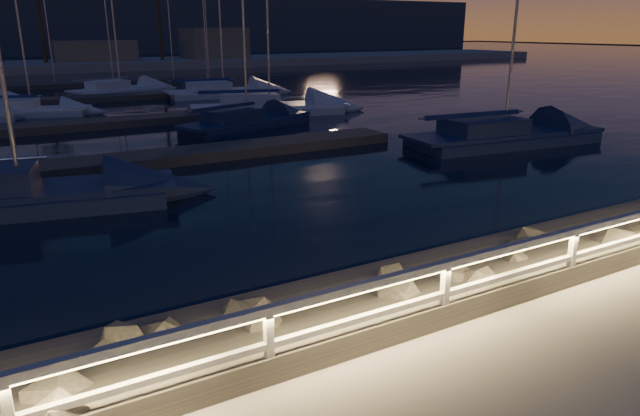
% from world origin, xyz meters
% --- Properties ---
extents(ground, '(400.00, 400.00, 0.00)m').
position_xyz_m(ground, '(0.00, 0.00, 0.00)').
color(ground, gray).
rests_on(ground, ground).
extents(harbor_water, '(400.00, 440.00, 0.60)m').
position_xyz_m(harbor_water, '(0.00, 31.22, -0.97)').
color(harbor_water, black).
rests_on(harbor_water, ground).
extents(guard_rail, '(44.11, 0.12, 1.06)m').
position_xyz_m(guard_rail, '(-0.07, -0.00, 0.77)').
color(guard_rail, silver).
rests_on(guard_rail, ground).
extents(riprap, '(39.25, 2.42, 1.33)m').
position_xyz_m(riprap, '(0.99, 1.45, -0.21)').
color(riprap, '#625E54').
rests_on(riprap, ground).
extents(floating_docks, '(22.00, 36.00, 0.40)m').
position_xyz_m(floating_docks, '(0.00, 32.50, -0.40)').
color(floating_docks, '#5E554E').
rests_on(floating_docks, ground).
extents(far_shore, '(160.00, 14.00, 5.20)m').
position_xyz_m(far_shore, '(-0.12, 74.05, 0.29)').
color(far_shore, gray).
rests_on(far_shore, ground).
extents(sailboat_b, '(8.87, 4.15, 14.59)m').
position_xyz_m(sailboat_b, '(-4.53, 12.05, -0.13)').
color(sailboat_b, '#1B274E').
rests_on(sailboat_b, ground).
extents(sailboat_d, '(9.81, 3.87, 16.17)m').
position_xyz_m(sailboat_d, '(15.01, 12.03, -0.14)').
color(sailboat_d, '#1B274E').
rests_on(sailboat_d, ground).
extents(sailboat_g, '(8.02, 4.80, 13.19)m').
position_xyz_m(sailboat_g, '(6.65, 21.67, -0.18)').
color(sailboat_g, '#1B274E').
rests_on(sailboat_g, ground).
extents(sailboat_h, '(9.78, 5.02, 15.94)m').
position_xyz_m(sailboat_h, '(9.87, 26.04, -0.15)').
color(sailboat_h, silver).
rests_on(sailboat_h, ground).
extents(sailboat_j, '(6.75, 3.85, 11.12)m').
position_xyz_m(sailboat_j, '(-2.76, 32.32, -0.21)').
color(sailboat_j, silver).
rests_on(sailboat_j, ground).
extents(sailboat_k, '(8.33, 4.72, 13.66)m').
position_xyz_m(sailboat_k, '(4.22, 41.52, -0.17)').
color(sailboat_k, silver).
rests_on(sailboat_k, ground).
extents(sailboat_l, '(8.84, 3.30, 14.63)m').
position_xyz_m(sailboat_l, '(10.77, 36.23, -0.17)').
color(sailboat_l, silver).
rests_on(sailboat_l, ground).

